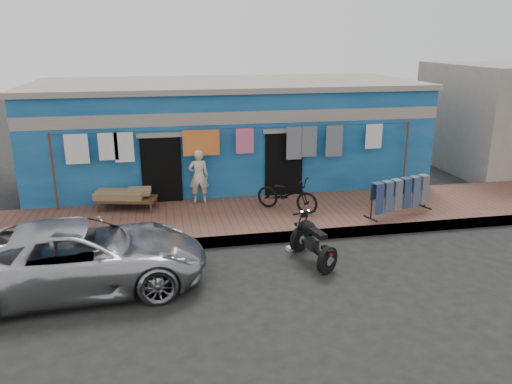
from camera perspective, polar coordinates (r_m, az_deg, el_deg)
name	(u,v)px	position (r m, az deg, el deg)	size (l,w,h in m)	color
ground	(274,272)	(10.55, 2.08, -9.16)	(80.00, 80.00, 0.00)	black
sidewalk	(249,218)	(13.21, -0.82, -2.99)	(28.00, 3.00, 0.25)	brown
curb	(260,239)	(11.88, 0.41, -5.36)	(28.00, 0.10, 0.25)	gray
building	(227,133)	(16.61, -3.29, 6.78)	(12.20, 5.20, 3.36)	navy
clothesline	(231,146)	(13.89, -2.87, 5.25)	(10.06, 0.06, 2.10)	brown
car	(79,256)	(10.20, -19.55, -6.86)	(2.24, 4.94, 1.39)	#A9A9AE
seated_person	(199,176)	(13.93, -6.57, 1.78)	(0.54, 0.36, 1.51)	beige
bicycle	(287,190)	(13.26, 3.59, 0.19)	(0.61, 1.73, 1.12)	black
motorcycle	(313,240)	(10.89, 6.54, -5.49)	(0.85, 1.63, 1.01)	black
charpoy	(127,199)	(13.86, -14.55, -0.82)	(1.76, 1.12, 0.55)	brown
jeans_rack	(400,196)	(13.58, 16.12, -0.39)	(2.05, 1.01, 0.97)	black
litter_a	(291,248)	(11.58, 4.04, -6.45)	(0.20, 0.16, 0.09)	silver
litter_b	(299,245)	(11.79, 4.92, -6.05)	(0.17, 0.12, 0.08)	silver
litter_c	(299,247)	(11.68, 4.88, -6.31)	(0.17, 0.14, 0.07)	silver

